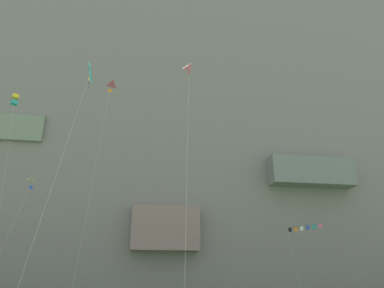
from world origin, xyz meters
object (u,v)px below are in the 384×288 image
Objects in this scene: kite_diamond_far_right at (89,76)px; kite_delta_low_right at (106,92)px; kite_banner_high_center at (304,229)px; kite_box_low_left at (15,100)px; kite_delta_high_left at (190,86)px; kite_delta_far_left at (35,188)px.

kite_delta_low_right is (0.22, 13.01, 5.58)m from kite_diamond_far_right.
kite_delta_low_right reaches higher than kite_banner_high_center.
kite_box_low_left is 2.58× the size of kite_banner_high_center.
kite_delta_low_right is (-10.15, 12.72, 5.64)m from kite_delta_high_left.
kite_delta_far_left is (-8.24, 17.07, -7.56)m from kite_diamond_far_right.
kite_diamond_far_right is 14.16m from kite_delta_low_right.
kite_box_low_left is (-20.83, 10.15, 2.05)m from kite_delta_high_left.
kite_diamond_far_right is 20.40m from kite_delta_far_left.
kite_banner_high_center is 0.66× the size of kite_delta_far_left.
kite_delta_high_left is 2.49× the size of kite_banner_high_center.
kite_delta_low_right is (-28.13, -1.67, 18.11)m from kite_banner_high_center.
kite_delta_high_left is 1.02× the size of kite_diamond_far_right.
kite_banner_high_center is 37.01m from kite_delta_far_left.
kite_delta_low_right is at bearing -176.61° from kite_banner_high_center.
kite_diamond_far_right is at bearing -90.98° from kite_delta_low_right.
kite_box_low_left is at bearing 154.02° from kite_delta_high_left.
kite_diamond_far_right is 14.91m from kite_box_low_left.
kite_delta_far_left is at bearing 71.52° from kite_box_low_left.
kite_box_low_left is at bearing -173.77° from kite_banner_high_center.
kite_banner_high_center is 33.50m from kite_delta_low_right.
kite_delta_low_right is at bearing 13.55° from kite_box_low_left.
kite_delta_high_left is 26.16m from kite_delta_far_left.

